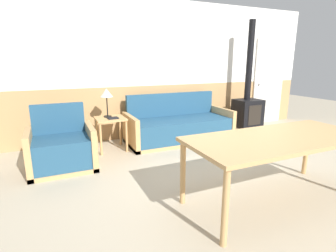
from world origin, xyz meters
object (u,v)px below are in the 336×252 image
object	(u,v)px
wood_stove	(248,105)
dining_table	(279,143)
armchair	(62,150)
table_lamp	(106,94)
side_table	(111,124)
couch	(179,127)

from	to	relation	value
wood_stove	dining_table	bearing A→B (deg)	-124.76
armchair	table_lamp	bearing A→B (deg)	24.64
dining_table	wood_stove	bearing A→B (deg)	55.24
armchair	wood_stove	distance (m)	3.91
side_table	wood_stove	bearing A→B (deg)	0.78
couch	wood_stove	world-z (taller)	wood_stove
table_lamp	dining_table	world-z (taller)	table_lamp
wood_stove	armchair	bearing A→B (deg)	-171.55
table_lamp	couch	bearing A→B (deg)	-3.57
table_lamp	wood_stove	bearing A→B (deg)	-0.85
table_lamp	dining_table	xyz separation A→B (m)	(1.30, -2.58, -0.29)
table_lamp	side_table	bearing A→B (deg)	-73.97
couch	armchair	world-z (taller)	armchair
table_lamp	wood_stove	distance (m)	3.08
armchair	dining_table	xyz separation A→B (m)	(2.10, -1.96, 0.40)
armchair	side_table	distance (m)	1.00
table_lamp	armchair	bearing A→B (deg)	-142.41
couch	armchair	xyz separation A→B (m)	(-2.16, -0.53, 0.01)
couch	table_lamp	distance (m)	1.53
armchair	wood_stove	xyz separation A→B (m)	(3.86, 0.57, 0.29)
side_table	table_lamp	xyz separation A→B (m)	(-0.02, 0.09, 0.51)
dining_table	side_table	bearing A→B (deg)	117.11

